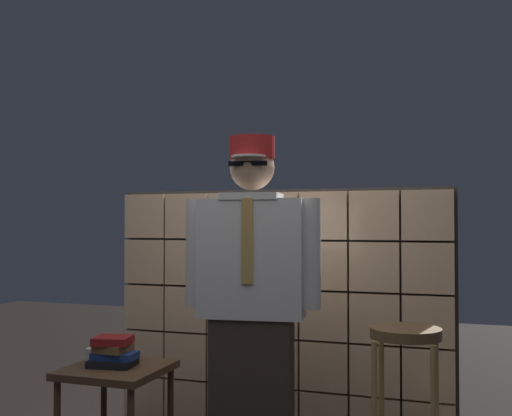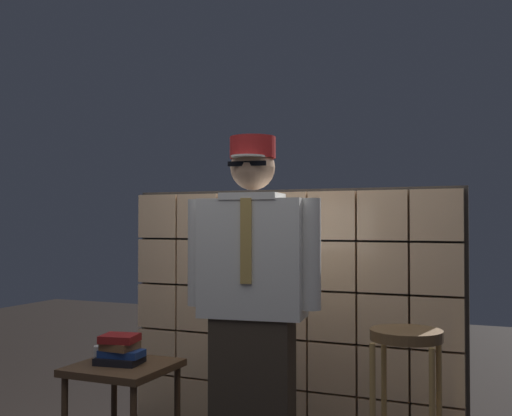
{
  "view_description": "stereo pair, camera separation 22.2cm",
  "coord_description": "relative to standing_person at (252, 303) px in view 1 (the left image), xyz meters",
  "views": [
    {
      "loc": [
        1.11,
        -2.44,
        1.32
      ],
      "look_at": [
        0.13,
        0.43,
        1.4
      ],
      "focal_mm": 42.64,
      "sensor_mm": 36.0,
      "label": 1
    },
    {
      "loc": [
        1.31,
        -2.36,
        1.32
      ],
      "look_at": [
        0.13,
        0.43,
        1.4
      ],
      "focal_mm": 42.64,
      "sensor_mm": 36.0,
      "label": 2
    }
  ],
  "objects": [
    {
      "name": "glass_block_wall",
      "position": [
        -0.09,
        0.75,
        -0.16
      ],
      "size": [
        2.16,
        0.1,
        1.55
      ],
      "color": "#E0B78C",
      "rests_on": "ground"
    },
    {
      "name": "book_stack",
      "position": [
        -0.81,
        0.01,
        -0.31
      ],
      "size": [
        0.27,
        0.21,
        0.16
      ],
      "color": "black",
      "rests_on": "side_table"
    },
    {
      "name": "coffee_mug",
      "position": [
        -0.92,
        -0.01,
        -0.33
      ],
      "size": [
        0.13,
        0.08,
        0.09
      ],
      "color": "silver",
      "rests_on": "side_table"
    },
    {
      "name": "standing_person",
      "position": [
        0.0,
        0.0,
        0.0
      ],
      "size": [
        0.71,
        0.33,
        1.76
      ],
      "rotation": [
        0.0,
        0.0,
        0.13
      ],
      "color": "#382D23",
      "rests_on": "ground"
    },
    {
      "name": "bar_stool",
      "position": [
        0.75,
        0.1,
        -0.31
      ],
      "size": [
        0.34,
        0.34,
        0.82
      ],
      "color": "brown",
      "rests_on": "ground"
    },
    {
      "name": "side_table",
      "position": [
        -0.79,
        0.02,
        -0.45
      ],
      "size": [
        0.52,
        0.52,
        0.53
      ],
      "color": "#513823",
      "rests_on": "ground"
    }
  ]
}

